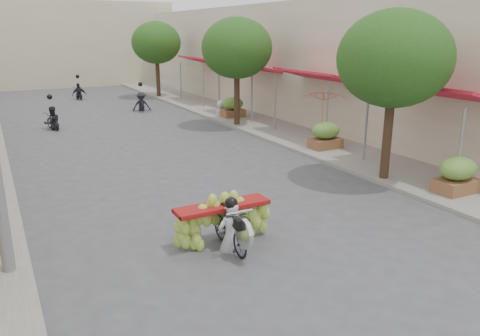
# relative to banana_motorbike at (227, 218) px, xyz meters

# --- Properties ---
(ground) EXTENTS (120.00, 120.00, 0.00)m
(ground) POSITION_rel_banana_motorbike_xyz_m (1.09, -2.15, -0.69)
(ground) COLOR #4B4C50
(ground) RESTS_ON ground
(sidewalk_right) EXTENTS (4.00, 60.00, 0.12)m
(sidewalk_right) POSITION_rel_banana_motorbike_xyz_m (8.09, 12.85, -0.63)
(sidewalk_right) COLOR gray
(sidewalk_right) RESTS_ON ground
(shophouse_row_right) EXTENTS (9.77, 40.00, 6.00)m
(shophouse_row_right) POSITION_rel_banana_motorbike_xyz_m (13.08, 11.85, 2.31)
(shophouse_row_right) COLOR beige
(shophouse_row_right) RESTS_ON ground
(far_building) EXTENTS (20.00, 6.00, 7.00)m
(far_building) POSITION_rel_banana_motorbike_xyz_m (1.09, 35.85, 2.81)
(far_building) COLOR beige
(far_building) RESTS_ON ground
(street_tree_near) EXTENTS (3.40, 3.40, 5.25)m
(street_tree_near) POSITION_rel_banana_motorbike_xyz_m (6.49, 1.85, 3.09)
(street_tree_near) COLOR #3A2719
(street_tree_near) RESTS_ON ground
(street_tree_mid) EXTENTS (3.40, 3.40, 5.25)m
(street_tree_mid) POSITION_rel_banana_motorbike_xyz_m (6.49, 11.85, 3.09)
(street_tree_mid) COLOR #3A2719
(street_tree_mid) RESTS_ON ground
(street_tree_far) EXTENTS (3.40, 3.40, 5.25)m
(street_tree_far) POSITION_rel_banana_motorbike_xyz_m (6.49, 23.85, 3.09)
(street_tree_far) COLOR #3A2719
(street_tree_far) RESTS_ON ground
(produce_crate_near) EXTENTS (1.20, 0.88, 1.16)m
(produce_crate_near) POSITION_rel_banana_motorbike_xyz_m (7.29, -0.15, 0.02)
(produce_crate_near) COLOR brown
(produce_crate_near) RESTS_ON ground
(produce_crate_mid) EXTENTS (1.20, 0.88, 1.16)m
(produce_crate_mid) POSITION_rel_banana_motorbike_xyz_m (7.29, 5.85, 0.02)
(produce_crate_mid) COLOR brown
(produce_crate_mid) RESTS_ON ground
(produce_crate_far) EXTENTS (1.20, 0.88, 1.16)m
(produce_crate_far) POSITION_rel_banana_motorbike_xyz_m (7.29, 13.85, 0.02)
(produce_crate_far) COLOR brown
(produce_crate_far) RESTS_ON ground
(banana_motorbike) EXTENTS (2.20, 1.83, 2.05)m
(banana_motorbike) POSITION_rel_banana_motorbike_xyz_m (0.00, 0.00, 0.00)
(banana_motorbike) COLOR black
(banana_motorbike) RESTS_ON ground
(market_umbrella) EXTENTS (2.00, 2.00, 1.65)m
(market_umbrella) POSITION_rel_banana_motorbike_xyz_m (7.05, 5.76, 1.73)
(market_umbrella) COLOR #AD3717
(market_umbrella) RESTS_ON ground
(pedestrian) EXTENTS (0.90, 0.65, 1.66)m
(pedestrian) POSITION_rel_banana_motorbike_xyz_m (6.93, 14.54, 0.26)
(pedestrian) COLOR silver
(pedestrian) RESTS_ON ground
(bg_motorbike_a) EXTENTS (0.88, 1.49, 1.95)m
(bg_motorbike_a) POSITION_rel_banana_motorbike_xyz_m (-1.70, 15.38, 0.10)
(bg_motorbike_a) COLOR black
(bg_motorbike_a) RESTS_ON ground
(bg_motorbike_b) EXTENTS (1.15, 1.83, 1.95)m
(bg_motorbike_b) POSITION_rel_banana_motorbike_xyz_m (3.68, 18.69, 0.15)
(bg_motorbike_b) COLOR black
(bg_motorbike_b) RESTS_ON ground
(bg_motorbike_c) EXTENTS (0.98, 1.48, 1.95)m
(bg_motorbike_c) POSITION_rel_banana_motorbike_xyz_m (1.29, 25.48, 0.14)
(bg_motorbike_c) COLOR black
(bg_motorbike_c) RESTS_ON ground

